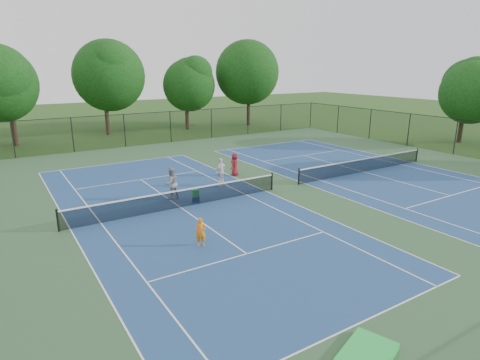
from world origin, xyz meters
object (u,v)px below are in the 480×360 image
bystander_a (221,172)px  instructor (171,183)px  tree_back_c (186,82)px  ball_crate (196,199)px  tree_side_f (467,88)px  bystander_c (235,164)px  ball_hopper (196,193)px  tree_back_a (7,80)px  tree_back_b (103,72)px  tree_back_d (249,69)px  child_player (201,232)px

bystander_a → instructor: bearing=-12.5°
tree_back_c → ball_crate: 27.44m
instructor → tree_side_f: bearing=171.8°
bystander_c → ball_hopper: 5.99m
tree_back_a → ball_hopper: bearing=-73.3°
tree_back_b → instructor: (-2.82, -24.39, -5.68)m
tree_back_a → bystander_a: tree_back_a is taller
tree_side_f → bystander_c: tree_side_f is taller
tree_back_d → child_player: bearing=-126.4°
tree_back_c → tree_back_d: size_ratio=0.81×
instructor → bystander_a: instructor is taller
tree_back_a → tree_back_c: (18.00, 1.00, -0.56)m
tree_side_f → instructor: bearing=-177.4°
tree_back_a → child_player: (4.81, -28.75, -5.43)m
tree_back_d → instructor: (-19.82, -22.39, -5.91)m
bystander_c → ball_hopper: bystander_c is taller
tree_back_a → ball_hopper: 25.25m
tree_side_f → bystander_c: (-25.19, 1.05, -4.48)m
tree_back_d → bystander_c: 25.22m
bystander_a → child_player: bearing=29.6°
tree_side_f → bystander_c: 25.60m
ball_hopper → bystander_a: bearing=36.7°
tree_back_c → ball_hopper: (-10.92, -24.60, -4.96)m
tree_back_b → instructor: tree_back_b is taller
child_player → instructor: bearing=100.4°
tree_back_c → bystander_c: bearing=-106.5°
tree_back_a → bystander_c: 23.77m
tree_side_f → bystander_a: size_ratio=4.59×
tree_back_c → child_player: (-13.19, -29.75, -4.87)m
tree_back_a → child_player: tree_back_a is taller
ball_crate → ball_hopper: ball_hopper is taller
tree_back_d → ball_crate: 30.98m
tree_back_d → bystander_a: bearing=-126.9°
ball_crate → ball_hopper: bearing=0.0°
tree_back_a → tree_back_d: (26.00, 0.00, 0.79)m
tree_back_c → instructor: bearing=-116.8°
ball_hopper → tree_back_b: bearing=85.7°
bystander_a → ball_crate: bearing=11.2°
ball_hopper → child_player: bearing=-113.7°
tree_back_c → bystander_a: size_ratio=4.75×
bystander_a → ball_crate: size_ratio=4.46×
tree_back_a → instructor: 23.79m
tree_back_c → child_player: tree_back_c is taller
tree_back_a → tree_back_b: bearing=12.5°
tree_back_c → tree_back_b: bearing=173.7°
instructor → tree_back_d: bearing=-142.3°
tree_back_b → tree_side_f: 36.26m
tree_back_c → tree_back_d: bearing=-7.1°
bystander_a → tree_back_a: bearing=-91.0°
tree_back_c → bystander_a: 24.42m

